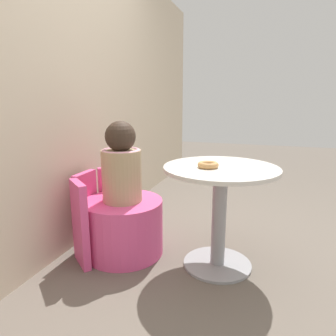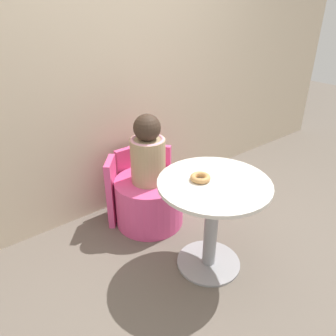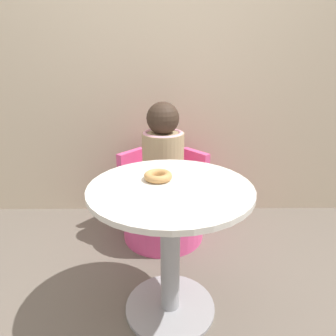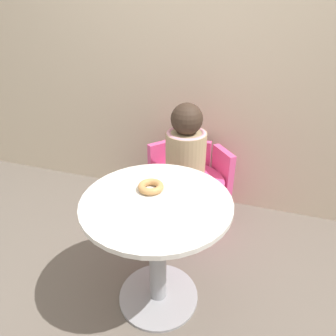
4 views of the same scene
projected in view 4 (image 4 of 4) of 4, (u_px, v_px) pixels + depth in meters
ground_plane at (150, 295)px, 1.76m from camera, size 12.00×12.00×0.00m
back_wall at (203, 53)px, 2.13m from camera, size 6.00×0.06×2.40m
round_table at (157, 233)px, 1.53m from camera, size 0.73×0.73×0.69m
tub_chair at (184, 203)px, 2.24m from camera, size 0.57×0.57×0.40m
booth_backrest at (192, 177)px, 2.39m from camera, size 0.67×0.24×0.58m
child_figure at (186, 147)px, 2.02m from camera, size 0.28×0.28×0.56m
donut at (151, 187)px, 1.49m from camera, size 0.13×0.13×0.04m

